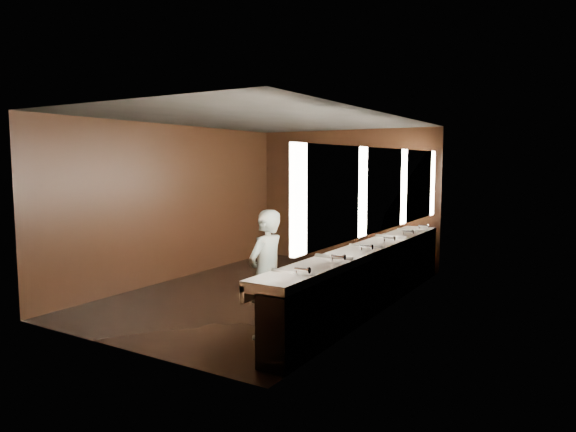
% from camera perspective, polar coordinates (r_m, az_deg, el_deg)
% --- Properties ---
extents(floor, '(6.00, 6.00, 0.00)m').
position_cam_1_polar(floor, '(8.52, -2.31, -8.48)').
color(floor, black).
rests_on(floor, ground).
extents(ceiling, '(4.00, 6.00, 0.02)m').
position_cam_1_polar(ceiling, '(8.27, -2.40, 10.65)').
color(ceiling, '#2D2D2B').
rests_on(ceiling, wall_back).
extents(wall_back, '(4.00, 0.02, 2.80)m').
position_cam_1_polar(wall_back, '(10.90, 6.42, 2.13)').
color(wall_back, black).
rests_on(wall_back, floor).
extents(wall_front, '(4.00, 0.02, 2.80)m').
position_cam_1_polar(wall_front, '(6.03, -18.35, -1.25)').
color(wall_front, black).
rests_on(wall_front, floor).
extents(wall_left, '(0.02, 6.00, 2.80)m').
position_cam_1_polar(wall_left, '(9.53, -12.42, 1.48)').
color(wall_left, black).
rests_on(wall_left, floor).
extents(wall_right, '(0.02, 6.00, 2.80)m').
position_cam_1_polar(wall_right, '(7.37, 10.71, 0.22)').
color(wall_right, black).
rests_on(wall_right, floor).
extents(sink_counter, '(0.55, 5.40, 1.01)m').
position_cam_1_polar(sink_counter, '(7.58, 9.11, -6.51)').
color(sink_counter, black).
rests_on(sink_counter, floor).
extents(mirror_band, '(0.06, 5.03, 1.15)m').
position_cam_1_polar(mirror_band, '(7.35, 10.62, 2.95)').
color(mirror_band, white).
rests_on(mirror_band, wall_right).
extents(person, '(0.42, 0.60, 1.57)m').
position_cam_1_polar(person, '(6.23, -2.46, -6.47)').
color(person, '#83BEC3').
rests_on(person, floor).
extents(trash_bin, '(0.52, 0.52, 0.62)m').
position_cam_1_polar(trash_bin, '(7.20, 5.72, -8.67)').
color(trash_bin, black).
rests_on(trash_bin, floor).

